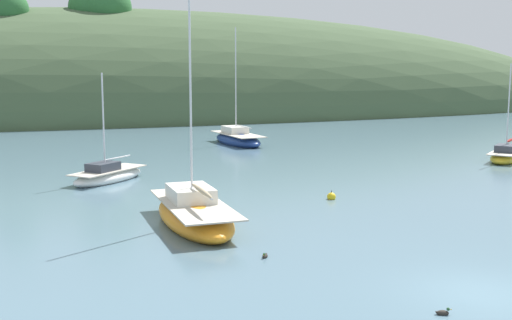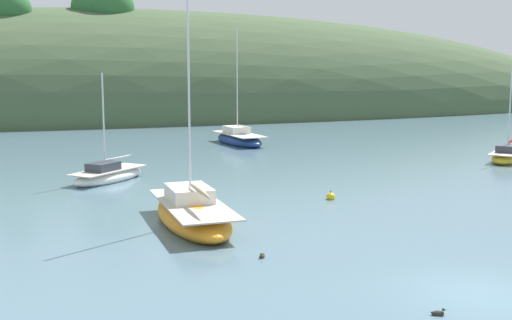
% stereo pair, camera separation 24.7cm
% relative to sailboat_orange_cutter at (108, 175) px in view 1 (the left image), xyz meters
% --- Properties ---
extents(ground_plane, '(400.00, 400.00, 0.00)m').
position_rel_sailboat_orange_cutter_xyz_m(ground_plane, '(8.18, -22.57, -0.34)').
color(ground_plane, slate).
extents(far_shoreline_hill, '(150.00, 36.00, 30.70)m').
position_rel_sailboat_orange_cutter_xyz_m(far_shoreline_hill, '(8.02, 49.72, -0.25)').
color(far_shoreline_hill, '#425638').
rests_on(far_shoreline_hill, ground).
extents(sailboat_orange_cutter, '(5.28, 5.15, 6.43)m').
position_rel_sailboat_orange_cutter_xyz_m(sailboat_orange_cutter, '(0.00, 0.00, 0.00)').
color(sailboat_orange_cutter, white).
rests_on(sailboat_orange_cutter, ground).
extents(sailboat_white_near, '(5.57, 5.06, 6.98)m').
position_rel_sailboat_orange_cutter_xyz_m(sailboat_white_near, '(27.43, -0.99, 0.02)').
color(sailboat_white_near, gold).
rests_on(sailboat_white_near, ground).
extents(sailboat_navy_dinghy, '(2.65, 7.73, 9.84)m').
position_rel_sailboat_orange_cutter_xyz_m(sailboat_navy_dinghy, '(2.21, -11.69, 0.12)').
color(sailboat_navy_dinghy, orange).
rests_on(sailboat_navy_dinghy, ground).
extents(sailboat_grey_yawl, '(3.26, 7.61, 10.07)m').
position_rel_sailboat_orange_cutter_xyz_m(sailboat_grey_yawl, '(12.54, 14.55, 0.10)').
color(sailboat_grey_yawl, navy).
rests_on(sailboat_grey_yawl, ground).
extents(mooring_buoy_inner, '(0.44, 0.44, 0.54)m').
position_rel_sailboat_orange_cutter_xyz_m(mooring_buoy_inner, '(9.96, -8.90, -0.22)').
color(mooring_buoy_inner, yellow).
rests_on(mooring_buoy_inner, ground).
extents(duck_straggler, '(0.41, 0.29, 0.24)m').
position_rel_sailboat_orange_cutter_xyz_m(duck_straggler, '(6.11, -23.63, -0.29)').
color(duck_straggler, '#2D2823').
rests_on(duck_straggler, ground).
extents(duck_trailing, '(0.33, 0.40, 0.24)m').
position_rel_sailboat_orange_cutter_xyz_m(duck_trailing, '(3.40, -17.11, -0.29)').
color(duck_trailing, '#2D2823').
rests_on(duck_trailing, ground).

